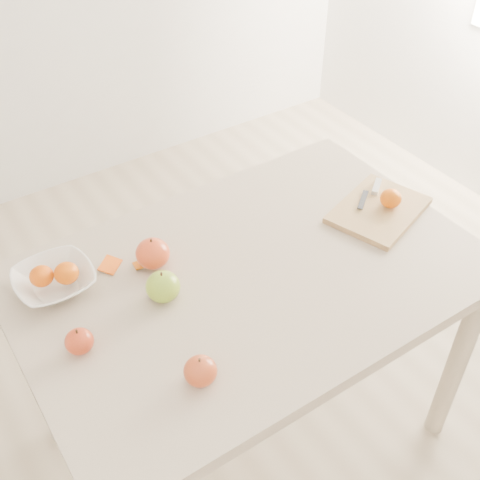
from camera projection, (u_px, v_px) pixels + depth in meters
ground at (248, 430)px, 2.05m from camera, size 3.50×3.50×0.00m
table at (250, 297)px, 1.63m from camera, size 1.20×0.80×0.75m
cutting_board at (379, 210)px, 1.75m from camera, size 0.33×0.29×0.02m
board_tangerine at (391, 198)px, 1.73m from camera, size 0.06×0.06×0.05m
fruit_bowl at (55, 281)px, 1.50m from camera, size 0.20×0.20×0.05m
bowl_tangerine_near at (42, 276)px, 1.48m from camera, size 0.06×0.06×0.05m
bowl_tangerine_far at (66, 273)px, 1.49m from camera, size 0.06×0.06×0.05m
orange_peel_a at (110, 266)px, 1.58m from camera, size 0.07×0.07×0.01m
orange_peel_b at (142, 265)px, 1.58m from camera, size 0.05×0.04×0.01m
paring_knife at (374, 189)px, 1.80m from camera, size 0.16×0.09×0.01m
apple_green at (163, 287)px, 1.47m from camera, size 0.09×0.09×0.08m
apple_red_d at (79, 341)px, 1.35m from camera, size 0.07×0.07×0.06m
apple_red_c at (200, 371)px, 1.28m from camera, size 0.07×0.07×0.07m
apple_red_a at (153, 253)px, 1.56m from camera, size 0.09×0.09×0.08m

